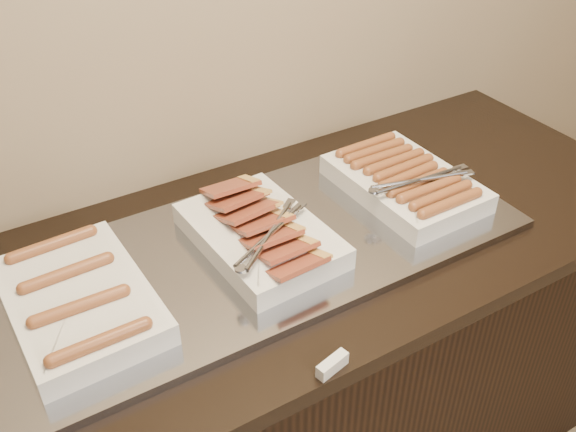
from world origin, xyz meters
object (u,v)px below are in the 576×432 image
object	(u,v)px
counter	(260,387)
dish_left	(78,299)
warming_tray	(254,250)
dish_center	(261,233)
dish_right	(405,181)

from	to	relation	value
counter	dish_left	bearing A→B (deg)	180.00
counter	dish_left	world-z (taller)	dish_left
counter	warming_tray	distance (m)	0.46
warming_tray	dish_center	xyz separation A→B (m)	(0.01, -0.00, 0.04)
warming_tray	dish_left	distance (m)	0.38
warming_tray	dish_center	world-z (taller)	dish_center
counter	dish_right	bearing A→B (deg)	-0.50
dish_center	dish_right	size ratio (longest dim) A/B	1.03
dish_center	dish_right	world-z (taller)	dish_center
counter	dish_left	xyz separation A→B (m)	(-0.38, 0.00, 0.50)
dish_left	dish_center	bearing A→B (deg)	-2.44
warming_tray	dish_left	xyz separation A→B (m)	(-0.38, 0.00, 0.04)
dish_left	dish_center	xyz separation A→B (m)	(0.40, -0.00, 0.00)
warming_tray	dish_left	world-z (taller)	dish_left
dish_left	dish_right	xyz separation A→B (m)	(0.80, -0.00, 0.01)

